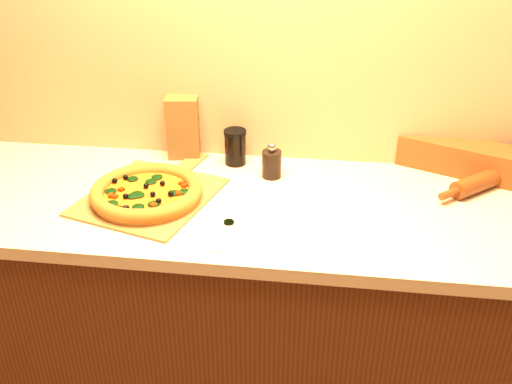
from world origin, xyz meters
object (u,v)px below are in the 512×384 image
object	(u,v)px
pepper_grinder	(272,163)
dark_jar	(235,147)
pizza_peel	(152,194)
pizza	(147,192)
rolling_pin	(487,179)

from	to	relation	value
pepper_grinder	dark_jar	xyz separation A→B (m)	(-0.14, 0.08, 0.01)
pizza_peel	pepper_grinder	world-z (taller)	pepper_grinder
pizza	rolling_pin	size ratio (longest dim) A/B	0.99
pizza	pepper_grinder	distance (m)	0.42
pizza_peel	dark_jar	world-z (taller)	dark_jar
pepper_grinder	rolling_pin	distance (m)	0.69
pizza_peel	rolling_pin	distance (m)	1.07
pizza_peel	rolling_pin	xyz separation A→B (m)	(1.05, 0.19, 0.03)
pizza_peel	dark_jar	distance (m)	0.35
rolling_pin	dark_jar	world-z (taller)	dark_jar
pepper_grinder	dark_jar	world-z (taller)	dark_jar
pepper_grinder	dark_jar	distance (m)	0.16
rolling_pin	dark_jar	distance (m)	0.83
pepper_grinder	pizza	bearing A→B (deg)	-149.63
rolling_pin	dark_jar	bearing A→B (deg)	175.09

